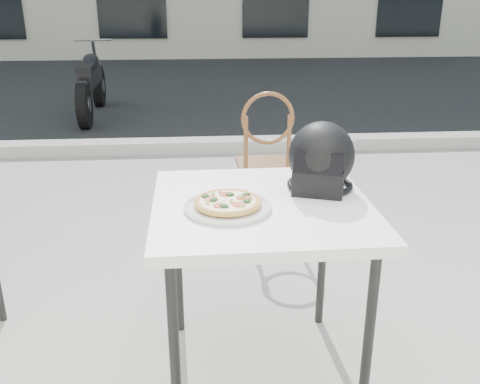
{
  "coord_description": "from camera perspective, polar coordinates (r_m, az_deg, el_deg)",
  "views": [
    {
      "loc": [
        -0.2,
        -2.41,
        1.57
      ],
      "look_at": [
        -0.05,
        -0.51,
        0.85
      ],
      "focal_mm": 40.0,
      "sensor_mm": 36.0,
      "label": 1
    }
  ],
  "objects": [
    {
      "name": "cafe_table_main",
      "position": [
        2.11,
        2.31,
        -2.93
      ],
      "size": [
        0.86,
        0.86,
        0.8
      ],
      "rotation": [
        0.0,
        0.0,
        0.01
      ],
      "color": "white",
      "rests_on": "ground"
    },
    {
      "name": "street_asphalt",
      "position": [
        9.54,
        -3.26,
        11.19
      ],
      "size": [
        30.0,
        8.0,
        0.0
      ],
      "primitive_type": "cube",
      "color": "black",
      "rests_on": "ground"
    },
    {
      "name": "helmet",
      "position": [
        2.21,
        8.63,
        3.39
      ],
      "size": [
        0.35,
        0.35,
        0.28
      ],
      "rotation": [
        0.0,
        0.0,
        -0.32
      ],
      "color": "black",
      "rests_on": "cafe_table_main"
    },
    {
      "name": "pizza",
      "position": [
        2.0,
        -1.32,
        -1.04
      ],
      "size": [
        0.29,
        0.29,
        0.03
      ],
      "rotation": [
        0.0,
        0.0,
        0.15
      ],
      "color": "#E3AC53",
      "rests_on": "plate"
    },
    {
      "name": "cafe_chair_main",
      "position": [
        3.72,
        2.7,
        4.43
      ],
      "size": [
        0.38,
        0.38,
        0.96
      ],
      "rotation": [
        0.0,
        0.0,
        3.18
      ],
      "color": "brown",
      "rests_on": "ground"
    },
    {
      "name": "curb",
      "position": [
        5.62,
        -2.26,
        5.06
      ],
      "size": [
        30.0,
        0.25,
        0.12
      ],
      "primitive_type": "cube",
      "color": "#A19D96",
      "rests_on": "ground"
    },
    {
      "name": "motorcycle",
      "position": [
        7.4,
        -15.58,
        11.0
      ],
      "size": [
        0.5,
        1.93,
        0.96
      ],
      "rotation": [
        0.0,
        0.0,
        0.04
      ],
      "color": "black",
      "rests_on": "street_asphalt"
    },
    {
      "name": "ground",
      "position": [
        2.89,
        0.27,
        -12.36
      ],
      "size": [
        80.0,
        80.0,
        0.0
      ],
      "primitive_type": "plane",
      "color": "#9F9C96",
      "rests_on": "ground"
    },
    {
      "name": "plate",
      "position": [
        2.01,
        -1.31,
        -1.6
      ],
      "size": [
        0.4,
        0.4,
        0.02
      ],
      "rotation": [
        0.0,
        0.0,
        0.22
      ],
      "color": "white",
      "rests_on": "cafe_table_main"
    }
  ]
}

